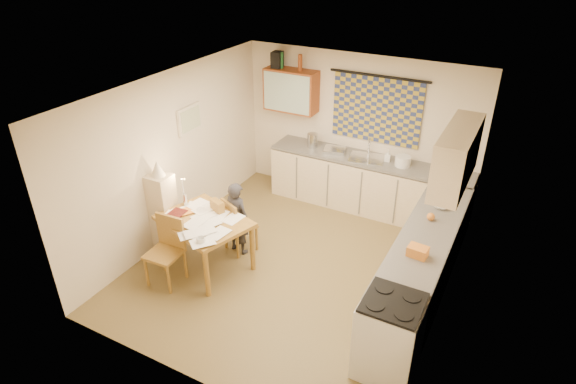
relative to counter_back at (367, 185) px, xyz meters
The scene contains 44 objects.
floor 2.03m from the counter_back, 99.89° to the right, with size 4.00×4.50×0.02m, color brown.
ceiling 2.86m from the counter_back, 99.89° to the right, with size 4.00×4.50×0.02m, color white.
wall_back 0.92m from the counter_back, 137.64° to the left, with size 4.00×0.02×2.50m, color beige.
wall_front 4.30m from the counter_back, 94.62° to the right, with size 4.00×0.02×2.50m, color beige.
wall_left 3.16m from the counter_back, 140.31° to the right, with size 0.02×4.50×2.50m, color beige.
wall_right 2.69m from the counter_back, 49.42° to the right, with size 0.02×4.50×2.50m, color beige.
window_blind 1.23m from the counter_back, 98.41° to the left, with size 1.45×0.03×1.05m, color navy.
curtain_rod 1.77m from the counter_back, 99.07° to the left, with size 0.04×0.04×1.60m, color black.
wall_cabinet 2.01m from the counter_back, behind, with size 0.90×0.34×0.70m, color maroon.
wall_cabinet_glass 2.01m from the counter_back, behind, with size 0.84×0.02×0.64m, color #99B2A5.
upper_cabinet_right 2.48m from the counter_back, 43.21° to the right, with size 0.34×1.30×0.70m, color beige.
framed_print 3.05m from the counter_back, 146.14° to the right, with size 0.04×0.50×0.40m, color beige.
print_canvas 3.03m from the counter_back, 145.85° to the right, with size 0.01×0.42×0.32m, color beige.
counter_back is the anchor object (origin of this frame).
counter_right 2.21m from the counter_back, 51.97° to the right, with size 0.62×2.95×0.92m.
stove 3.40m from the counter_back, 66.44° to the right, with size 0.61×0.61×0.95m.
sink 0.43m from the counter_back, behind, with size 0.55×0.45×0.10m, color silver.
tap 0.64m from the counter_back, 113.50° to the left, with size 0.03×0.03×0.28m, color silver.
dish_rack 0.78m from the counter_back, behind, with size 0.35×0.30×0.06m, color silver.
kettle 1.17m from the counter_back, behind, with size 0.18×0.18×0.24m, color silver.
mixing_bowl 0.77m from the counter_back, ahead, with size 0.24×0.24×0.16m, color white.
soap_bottle 0.63m from the counter_back, 10.01° to the left, with size 0.10×0.10×0.19m, color white.
bowl 1.77m from the counter_back, 36.83° to the right, with size 0.21×0.21×0.05m, color white.
orange_bag 2.66m from the counter_back, 58.59° to the right, with size 0.22×0.16×0.12m, color orange.
fruit_orange 1.98m from the counter_back, 46.75° to the right, with size 0.10×0.10×0.10m, color orange.
speaker 2.54m from the counter_back, behind, with size 0.16×0.20×0.26m, color black.
bottle_green 2.48m from the counter_back, behind, with size 0.07×0.07×0.26m, color #195926.
bottle_brown 2.26m from the counter_back, behind, with size 0.07×0.07×0.26m, color maroon.
dining_table 2.90m from the counter_back, 119.34° to the right, with size 1.38×1.19×0.75m.
chair_far 2.34m from the counter_back, 121.43° to the right, with size 0.50×0.50×0.84m.
chair_near 3.49m from the counter_back, 118.78° to the right, with size 0.44×0.44×0.93m.
person 2.37m from the counter_back, 121.00° to the right, with size 0.45×0.33×1.12m, color black.
shelf_stand 3.30m from the counter_back, 131.42° to the right, with size 0.32×0.30×1.21m, color beige.
lampshade 3.41m from the counter_back, 131.42° to the right, with size 0.20×0.20×0.22m, color beige.
letter_rack 2.67m from the counter_back, 121.59° to the right, with size 0.22×0.10×0.16m, color brown.
mug 3.21m from the counter_back, 110.29° to the right, with size 0.13×0.13×0.09m, color white.
magazine 3.27m from the counter_back, 126.42° to the right, with size 0.23×0.30×0.03m, color maroon.
book 3.11m from the counter_back, 126.90° to the right, with size 0.30×0.33×0.02m, color orange.
orange_box 3.31m from the counter_back, 123.19° to the right, with size 0.12×0.08×0.04m, color orange.
eyeglasses 3.16m from the counter_back, 115.73° to the right, with size 0.13×0.04×0.02m, color black.
candle_holder 3.02m from the counter_back, 128.63° to the right, with size 0.06×0.06×0.18m, color silver.
candle 3.06m from the counter_back, 129.46° to the right, with size 0.02×0.02×0.22m, color white.
candle_flame 3.06m from the counter_back, 128.56° to the right, with size 0.02×0.02×0.02m, color #FFCC66.
papers 2.97m from the counter_back, 119.17° to the right, with size 1.09×1.08×0.03m.
Camera 1 is at (2.48, -4.87, 4.18)m, focal length 30.00 mm.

